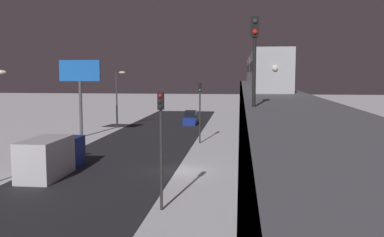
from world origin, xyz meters
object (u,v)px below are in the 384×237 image
subway_train (262,71)px  sedan_blue (191,119)px  traffic_light_near (161,134)px  box_truck (52,156)px  traffic_light_mid (200,104)px  commercial_billboard (80,78)px  rail_signal (255,46)px

subway_train → sedan_blue: (9.57, -12.06, -6.91)m
sedan_blue → traffic_light_near: traffic_light_near is taller
box_truck → traffic_light_near: traffic_light_near is taller
sedan_blue → traffic_light_mid: bearing=-80.3°
subway_train → sedan_blue: size_ratio=8.23×
subway_train → traffic_light_near: size_ratio=5.76×
sedan_blue → traffic_light_near: bearing=-85.8°
traffic_light_mid → commercial_billboard: (14.15, -3.00, 2.63)m
subway_train → traffic_light_near: bearing=76.4°
rail_signal → traffic_light_mid: 26.65m
sedan_blue → subway_train: bearing=-51.6°
box_truck → traffic_light_mid: size_ratio=1.16×
traffic_light_mid → commercial_billboard: bearing=-12.0°
box_truck → traffic_light_mid: traffic_light_mid is taller
subway_train → sedan_blue: subway_train is taller
traffic_light_near → traffic_light_mid: bearing=-90.0°
rail_signal → box_truck: (14.30, -10.44, -7.31)m
box_truck → subway_train: bearing=-128.6°
subway_train → traffic_light_mid: size_ratio=5.76×
traffic_light_near → commercial_billboard: size_ratio=0.72×
traffic_light_mid → commercial_billboard: size_ratio=0.72×
subway_train → traffic_light_mid: subway_train is taller
box_truck → commercial_billboard: commercial_billboard is taller
subway_train → box_truck: size_ratio=4.98×
rail_signal → sedan_blue: bearing=-79.8°
rail_signal → commercial_billboard: 34.55m
traffic_light_near → commercial_billboard: bearing=-61.2°
sedan_blue → traffic_light_mid: (-2.90, 16.91, 3.40)m
box_truck → commercial_billboard: size_ratio=0.83×
traffic_light_mid → subway_train: bearing=-144.0°
commercial_billboard → rail_signal: bearing=123.3°
box_truck → traffic_light_mid: (-9.50, -15.40, 2.85)m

